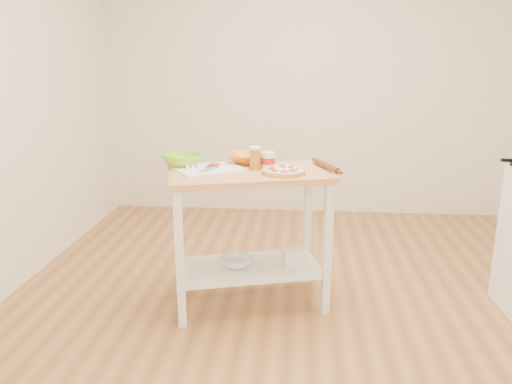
{
  "coord_description": "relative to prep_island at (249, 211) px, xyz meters",
  "views": [
    {
      "loc": [
        -0.02,
        -2.88,
        1.6
      ],
      "look_at": [
        -0.29,
        0.09,
        0.78
      ],
      "focal_mm": 35.0,
      "sensor_mm": 36.0,
      "label": 1
    }
  ],
  "objects": [
    {
      "name": "spatula",
      "position": [
        -0.25,
        -0.03,
        0.28
      ],
      "size": [
        0.11,
        0.14,
        0.01
      ],
      "rotation": [
        0.0,
        0.0,
        0.75
      ],
      "color": "teal",
      "rests_on": "cutting_board"
    },
    {
      "name": "beer_pint",
      "position": [
        0.03,
        0.06,
        0.34
      ],
      "size": [
        0.07,
        0.07,
        0.15
      ],
      "color": "#AA721D",
      "rests_on": "prep_island"
    },
    {
      "name": "rolling_pin",
      "position": [
        0.48,
        0.12,
        0.28
      ],
      "size": [
        0.16,
        0.33,
        0.04
      ],
      "primitive_type": "cylinder",
      "rotation": [
        1.57,
        0.0,
        0.38
      ],
      "color": "#5C3115",
      "rests_on": "prep_island"
    },
    {
      "name": "prep_island",
      "position": [
        0.0,
        0.0,
        0.0
      ],
      "size": [
        1.11,
        0.79,
        0.9
      ],
      "rotation": [
        0.0,
        0.0,
        0.27
      ],
      "color": "tan",
      "rests_on": "ground"
    },
    {
      "name": "shelf_glass_bowl",
      "position": [
        -0.08,
        -0.01,
        -0.34
      ],
      "size": [
        0.24,
        0.24,
        0.07
      ],
      "primitive_type": "imported",
      "rotation": [
        0.0,
        0.0,
        -0.13
      ],
      "color": "silver",
      "rests_on": "prep_island"
    },
    {
      "name": "green_bowl",
      "position": [
        -0.44,
        0.11,
        0.3
      ],
      "size": [
        0.37,
        0.37,
        0.08
      ],
      "primitive_type": "imported",
      "rotation": [
        0.0,
        0.0,
        0.66
      ],
      "color": "#83D024",
      "rests_on": "prep_island"
    },
    {
      "name": "yogurt_tub",
      "position": [
        0.11,
        0.09,
        0.32
      ],
      "size": [
        0.09,
        0.09,
        0.19
      ],
      "color": "white",
      "rests_on": "prep_island"
    },
    {
      "name": "room_shell",
      "position": [
        0.34,
        -0.14,
        0.71
      ],
      "size": [
        4.04,
        4.54,
        2.74
      ],
      "color": "#A8703E",
      "rests_on": "ground"
    },
    {
      "name": "orange_bowl",
      "position": [
        -0.04,
        0.25,
        0.29
      ],
      "size": [
        0.28,
        0.28,
        0.07
      ],
      "primitive_type": "imported",
      "rotation": [
        0.0,
        0.0,
        -0.05
      ],
      "color": "orange",
      "rests_on": "prep_island"
    },
    {
      "name": "pizza",
      "position": [
        0.22,
        -0.04,
        0.28
      ],
      "size": [
        0.27,
        0.27,
        0.04
      ],
      "rotation": [
        0.0,
        0.0,
        0.61
      ],
      "color": "tan",
      "rests_on": "prep_island"
    },
    {
      "name": "cutting_board",
      "position": [
        -0.26,
        0.02,
        0.27
      ],
      "size": [
        0.5,
        0.47,
        0.04
      ],
      "rotation": [
        0.0,
        0.0,
        0.6
      ],
      "color": "white",
      "rests_on": "prep_island"
    },
    {
      "name": "knife",
      "position": [
        -0.4,
        0.13,
        0.28
      ],
      "size": [
        0.25,
        0.13,
        0.01
      ],
      "rotation": [
        0.0,
        0.0,
        0.37
      ],
      "color": "silver",
      "rests_on": "cutting_board"
    },
    {
      "name": "shelf_bin",
      "position": [
        0.28,
        0.06,
        -0.32
      ],
      "size": [
        0.13,
        0.13,
        0.11
      ],
      "primitive_type": "cube",
      "rotation": [
        0.0,
        0.0,
        0.27
      ],
      "color": "white",
      "rests_on": "prep_island"
    }
  ]
}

